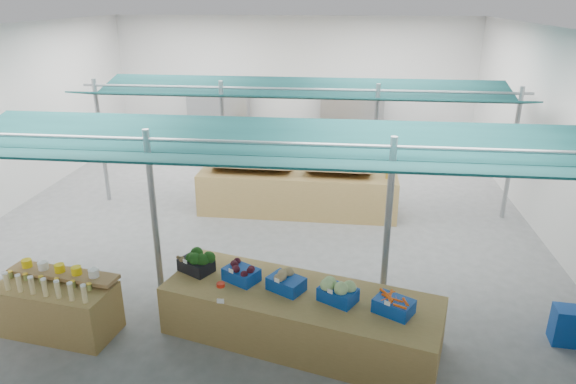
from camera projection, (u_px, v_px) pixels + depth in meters
The scene contains 23 objects.
floor at pixel (263, 215), 11.98m from camera, with size 13.00×13.00×0.00m, color slate.
hall at pixel (271, 91), 12.37m from camera, with size 13.00×13.00×13.00m.
pole_grid at pixel (286, 165), 9.63m from camera, with size 10.00×4.60×3.00m.
awnings at pixel (286, 114), 9.28m from camera, with size 9.50×7.08×0.30m.
back_shelving_left at pixel (219, 115), 17.46m from camera, with size 2.00×0.50×2.00m, color #B23F33.
back_shelving_right at pixel (352, 118), 16.97m from camera, with size 2.00×0.50×2.00m, color #B23F33.
bottle_shelf at pixel (59, 305), 7.71m from camera, with size 1.85×1.29×1.06m.
veg_counter at pixel (300, 316), 7.52m from camera, with size 4.00×1.33×0.78m, color olive.
fruit_counter at pixel (297, 193), 11.93m from camera, with size 4.55×1.08×0.98m, color olive.
far_counter at pixel (283, 154), 14.99m from camera, with size 4.94×0.99×0.89m, color olive.
crate_stack at pixel (569, 326), 7.46m from camera, with size 0.48×0.33×0.57m, color #0E3C98.
vendor_left at pixel (254, 160), 12.93m from camera, with size 0.66×0.44×1.82m, color #193CA6.
vendor_right at pixel (326, 162), 12.74m from camera, with size 0.89×0.69×1.82m, color #B5163E.
crate_broccoli at pixel (196, 262), 7.92m from camera, with size 0.61×0.55×0.35m.
crate_beets at pixel (241, 273), 7.66m from camera, with size 0.61×0.55×0.29m.
crate_celeriac at pixel (286, 281), 7.41m from camera, with size 0.61×0.55×0.31m.
crate_cabbage at pixel (338, 291), 7.13m from camera, with size 0.61×0.55×0.35m.
crate_carrots at pixel (394, 305), 6.88m from camera, with size 0.61×0.55×0.29m.
sparrow at pixel (181, 259), 7.82m from camera, with size 0.12×0.09×0.11m.
pole_ribbon at pixel (221, 286), 6.98m from camera, with size 0.12×0.12×0.28m.
apple_heap_yellow at pixel (250, 166), 11.73m from camera, with size 1.91×0.73×0.27m.
apple_heap_red at pixel (338, 169), 11.49m from camera, with size 1.51×0.72×0.27m.
pineapple at pixel (389, 171), 11.36m from camera, with size 0.14×0.14×0.39m.
Camera 1 is at (1.85, -10.86, 4.77)m, focal length 32.00 mm.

